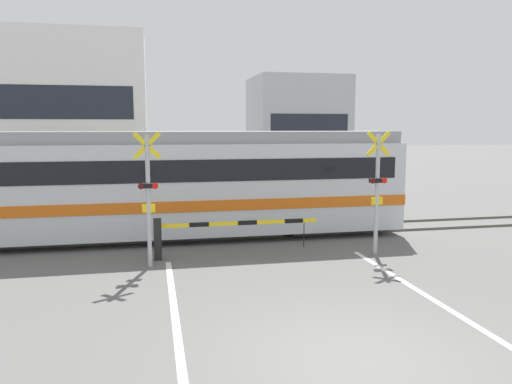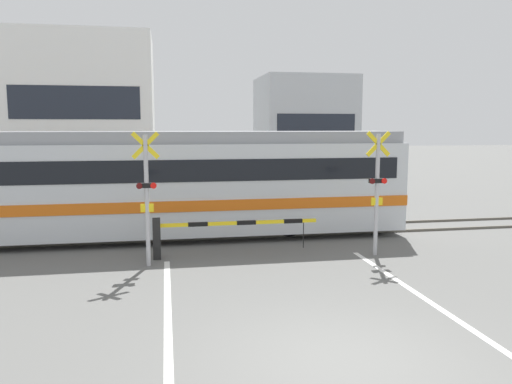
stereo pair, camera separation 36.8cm
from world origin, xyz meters
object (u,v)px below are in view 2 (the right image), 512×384
crossing_barrier_near (203,230)px  crossing_barrier_far (276,198)px  pedestrian (200,188)px  commuter_train (99,182)px  crossing_signal_left (147,193)px  crossing_signal_right (377,187)px

crossing_barrier_near → crossing_barrier_far: same height
crossing_barrier_far → pedestrian: (-2.77, 2.13, 0.21)m
pedestrian → commuter_train: bearing=-124.9°
crossing_barrier_far → pedestrian: pedestrian is taller
crossing_barrier_near → crossing_barrier_far: bearing=59.9°
commuter_train → crossing_barrier_near: 4.20m
crossing_barrier_near → crossing_signal_left: 1.90m
commuter_train → crossing_signal_right: 8.31m
crossing_signal_right → crossing_barrier_near: bearing=172.6°
crossing_barrier_near → crossing_signal_left: size_ratio=1.32×
commuter_train → crossing_signal_right: bearing=-23.9°
commuter_train → pedestrian: (3.41, 4.88, -0.83)m
crossing_signal_right → pedestrian: crossing_signal_right is taller
crossing_barrier_far → pedestrian: size_ratio=2.68×
crossing_barrier_far → crossing_signal_right: (1.42, -6.12, 1.12)m
crossing_barrier_far → crossing_signal_left: crossing_signal_left is taller
crossing_signal_left → commuter_train: bearing=114.9°
commuter_train → crossing_barrier_near: bearing=-42.8°
crossing_signal_left → crossing_barrier_far: bearing=52.9°
crossing_signal_left → crossing_signal_right: 6.04m
crossing_barrier_near → pedestrian: pedestrian is taller
crossing_barrier_near → crossing_barrier_far: (3.20, 5.52, 0.00)m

